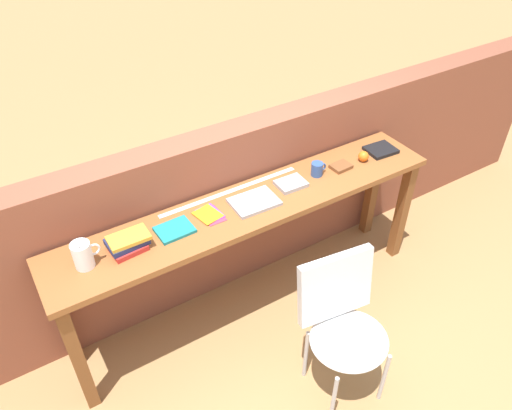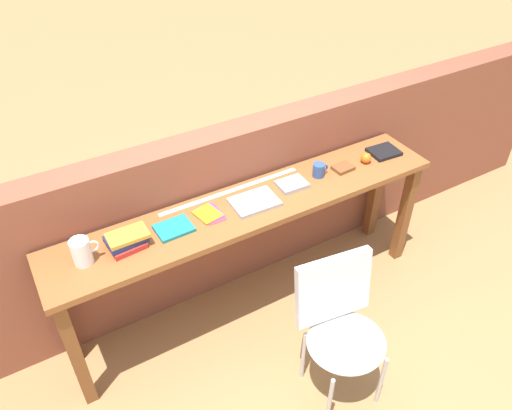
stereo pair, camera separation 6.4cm
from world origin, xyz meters
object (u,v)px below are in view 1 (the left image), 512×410
Objects in this scene: book_stack_leftmost at (128,243)px; mug at (317,169)px; chair_white_moulded at (344,322)px; sports_ball_small at (363,156)px; book_open_centre at (254,202)px; leather_journal_brown at (341,166)px; book_repair_rightmost at (381,150)px; magazine_cycling at (175,230)px; pamphlet_pile_colourful at (210,214)px; pitcher_white at (83,255)px.

mug reaches higher than book_stack_leftmost.
sports_ball_small reaches higher than chair_white_moulded.
leather_journal_brown is (0.68, 0.02, 0.00)m from book_open_centre.
mug reaches higher than book_repair_rightmost.
magazine_cycling is 1.19m from leather_journal_brown.
book_repair_rightmost is at bearing -0.90° from leather_journal_brown.
book_repair_rightmost reaches higher than pamphlet_pile_colourful.
leather_journal_brown is at bearing 0.07° from pitcher_white.
book_stack_leftmost is (0.23, 0.00, -0.03)m from pitcher_white.
pitcher_white is at bearing -178.94° from book_stack_leftmost.
mug is (0.50, 0.04, 0.03)m from book_open_centre.
pamphlet_pile_colourful is 0.68× the size of book_open_centre.
book_open_centre is at bearing -179.54° from sports_ball_small.
sports_ball_small reaches higher than magazine_cycling.
mug is 0.56× the size of book_repair_rightmost.
pitcher_white is at bearing -177.91° from pamphlet_pile_colourful.
pamphlet_pile_colourful is (0.50, 0.02, -0.04)m from book_stack_leftmost.
leather_journal_brown is (0.18, -0.02, -0.03)m from mug.
magazine_cycling is 1.37m from sports_ball_small.
leather_journal_brown is (0.95, -0.02, 0.01)m from pamphlet_pile_colourful.
pitcher_white is 0.24m from book_stack_leftmost.
mug is at bearing -0.66° from magazine_cycling.
pitcher_white is 0.82× the size of book_stack_leftmost.
book_open_centre is 0.68m from leather_journal_brown.
pitcher_white reaches higher than pamphlet_pile_colourful.
chair_white_moulded is at bearing -135.51° from book_repair_rightmost.
book_stack_leftmost is 1.73× the size of leather_journal_brown.
mug is (0.77, -0.00, 0.04)m from pamphlet_pile_colourful.
leather_journal_brown is at bearing 3.33° from book_open_centre.
pamphlet_pile_colourful is (0.23, 0.02, -0.00)m from magazine_cycling.
magazine_cycling reaches higher than pamphlet_pile_colourful.
sports_ball_small is at bearing -6.63° from leather_journal_brown.
chair_white_moulded is 1.04m from leather_journal_brown.
pamphlet_pile_colourful is 0.95× the size of book_repair_rightmost.
pamphlet_pile_colourful is at bearing -176.38° from book_repair_rightmost.
book_open_centre is at bearing -4.08° from magazine_cycling.
chair_white_moulded is at bearing -134.34° from sports_ball_small.
magazine_cycling is at bearing -174.88° from pamphlet_pile_colourful.
mug is at bearing -0.26° from pamphlet_pile_colourful.
chair_white_moulded is at bearing -65.07° from pamphlet_pile_colourful.
chair_white_moulded is at bearing -41.97° from book_stack_leftmost.
book_stack_leftmost reaches higher than leather_journal_brown.
mug is (1.27, 0.02, 0.00)m from book_stack_leftmost.
mug is at bearing -176.64° from book_repair_rightmost.
magazine_cycling is (-0.61, 0.79, 0.36)m from chair_white_moulded.
book_stack_leftmost reaches higher than magazine_cycling.
book_stack_leftmost is 0.50m from pamphlet_pile_colourful.
mug is (1.51, 0.02, -0.03)m from pitcher_white.
book_repair_rightmost is at bearing 0.46° from pitcher_white.
pamphlet_pile_colourful is at bearing 114.93° from chair_white_moulded.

